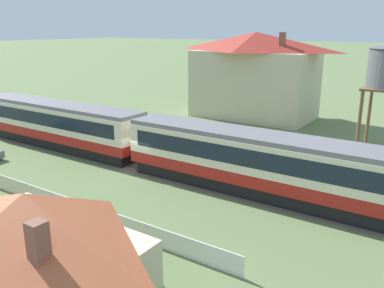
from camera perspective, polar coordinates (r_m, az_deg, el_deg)
ground_plane at (r=30.88m, az=-6.66°, el=-3.73°), size 600.00×600.00×0.00m
passenger_train at (r=26.27m, az=9.09°, el=-2.29°), size 56.68×3.19×3.99m
railway_track at (r=31.35m, az=-5.55°, el=-3.37°), size 106.59×3.60×0.04m
station_house_red_roof at (r=49.00m, az=8.77°, el=9.65°), size 14.71×8.42×9.91m
cottage_terracotta_roof at (r=17.06m, az=-21.87°, el=-13.25°), size 9.04×6.14×4.56m
picket_fence_front at (r=27.63m, az=-22.21°, el=-6.13°), size 30.35×0.06×1.05m
yard_tree_2 at (r=51.87m, az=2.59°, el=9.29°), size 4.20×4.20×6.43m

